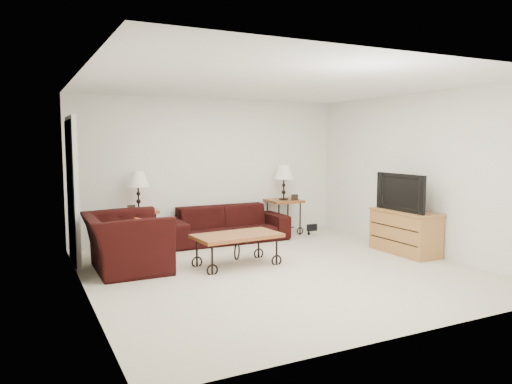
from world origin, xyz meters
TOP-DOWN VIEW (x-y plane):
  - ground at (0.00, 0.00)m, footprint 5.00×5.00m
  - wall_back at (0.00, 2.50)m, footprint 5.00×0.02m
  - wall_front at (0.00, -2.50)m, footprint 5.00×0.02m
  - wall_left at (-2.50, 0.00)m, footprint 0.02×5.00m
  - wall_right at (2.50, 0.00)m, footprint 0.02×5.00m
  - ceiling at (0.00, 0.00)m, footprint 5.00×5.00m
  - doorway at (-2.47, 1.65)m, footprint 0.08×0.94m
  - sofa at (0.09, 2.02)m, footprint 2.12×0.83m
  - side_table_left at (-1.40, 2.20)m, footprint 0.62×0.62m
  - side_table_right at (1.32, 2.20)m, footprint 0.62×0.62m
  - lamp_left at (-1.40, 2.20)m, footprint 0.38×0.38m
  - lamp_right at (1.32, 2.20)m, footprint 0.38×0.38m
  - photo_frame_left at (-1.55, 2.05)m, footprint 0.13×0.03m
  - photo_frame_right at (1.47, 2.05)m, footprint 0.13×0.05m
  - coffee_table at (-0.43, 0.44)m, footprint 1.25×0.74m
  - armchair at (-1.88, 0.86)m, footprint 1.05×1.20m
  - throw_pillow at (-1.73, 0.81)m, footprint 0.09×0.35m
  - tv_stand at (2.23, -0.03)m, footprint 0.47×1.12m
  - television at (2.21, -0.03)m, footprint 0.13×1.01m
  - backpack at (1.68, 1.87)m, footprint 0.33×0.26m

SIDE VIEW (x-z plane):
  - ground at x=0.00m, z-range 0.00..0.00m
  - backpack at x=1.68m, z-range 0.00..0.39m
  - coffee_table at x=-0.43m, z-range 0.00..0.45m
  - sofa at x=0.09m, z-range 0.00..0.62m
  - side_table_left at x=-1.40m, z-range 0.00..0.63m
  - side_table_right at x=1.32m, z-range 0.00..0.65m
  - tv_stand at x=2.23m, z-range 0.00..0.67m
  - armchair at x=-1.88m, z-range 0.00..0.78m
  - throw_pillow at x=-1.73m, z-range 0.34..0.70m
  - photo_frame_left at x=-1.55m, z-range 0.63..0.74m
  - photo_frame_right at x=1.47m, z-range 0.65..0.76m
  - lamp_left at x=-1.40m, z-range 0.63..1.27m
  - television at x=2.21m, z-range 0.67..1.25m
  - lamp_right at x=1.32m, z-range 0.65..1.31m
  - doorway at x=-2.47m, z-range 0.00..2.04m
  - wall_back at x=0.00m, z-range 0.00..2.50m
  - wall_front at x=0.00m, z-range 0.00..2.50m
  - wall_left at x=-2.50m, z-range 0.00..2.50m
  - wall_right at x=2.50m, z-range 0.00..2.50m
  - ceiling at x=0.00m, z-range 2.50..2.50m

